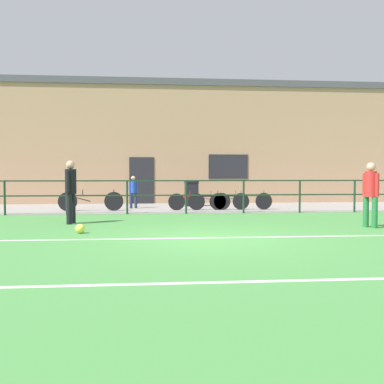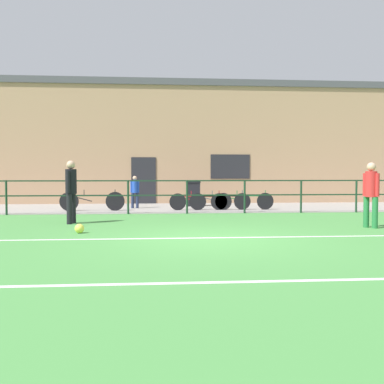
{
  "view_description": "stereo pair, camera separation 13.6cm",
  "coord_description": "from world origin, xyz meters",
  "views": [
    {
      "loc": [
        -1.23,
        -9.24,
        1.38
      ],
      "look_at": [
        -0.07,
        3.08,
        0.86
      ],
      "focal_mm": 41.92,
      "sensor_mm": 36.0,
      "label": 1
    },
    {
      "loc": [
        -1.1,
        -9.25,
        1.38
      ],
      "look_at": [
        -0.07,
        3.08,
        0.86
      ],
      "focal_mm": 41.92,
      "sensor_mm": 36.0,
      "label": 2
    }
  ],
  "objects": [
    {
      "name": "bicycle_parked_4",
      "position": [
        -3.37,
        7.2,
        0.38
      ],
      "size": [
        2.33,
        0.04,
        0.78
      ],
      "color": "black",
      "rests_on": "pavement_strip"
    },
    {
      "name": "bicycle_parked_1",
      "position": [
        2.23,
        7.2,
        0.35
      ],
      "size": [
        2.22,
        0.04,
        0.73
      ],
      "color": "black",
      "rests_on": "pavement_strip"
    },
    {
      "name": "bicycle_parked_3",
      "position": [
        1.31,
        7.2,
        0.35
      ],
      "size": [
        2.3,
        0.04,
        0.73
      ],
      "color": "black",
      "rests_on": "pavement_strip"
    },
    {
      "name": "perimeter_fence",
      "position": [
        0.0,
        6.0,
        0.75
      ],
      "size": [
        36.07,
        0.07,
        1.15
      ],
      "color": "#193823",
      "rests_on": "ground"
    },
    {
      "name": "pavement_strip",
      "position": [
        0.0,
        8.5,
        0.01
      ],
      "size": [
        48.0,
        5.0,
        0.02
      ],
      "primitive_type": "cube",
      "color": "gray",
      "rests_on": "ground"
    },
    {
      "name": "player_goalkeeper",
      "position": [
        -3.38,
        3.22,
        0.98
      ],
      "size": [
        0.3,
        0.47,
        1.73
      ],
      "rotation": [
        0.0,
        0.0,
        4.5
      ],
      "color": "black",
      "rests_on": "ground"
    },
    {
      "name": "trash_bin_0",
      "position": [
        0.49,
        9.23,
        0.54
      ],
      "size": [
        0.57,
        0.49,
        1.03
      ],
      "color": "black",
      "rests_on": "pavement_strip"
    },
    {
      "name": "player_striker",
      "position": [
        4.35,
        1.63,
        0.94
      ],
      "size": [
        0.29,
        0.41,
        1.66
      ],
      "rotation": [
        0.0,
        0.0,
        5.24
      ],
      "color": "#237038",
      "rests_on": "ground"
    },
    {
      "name": "field_line_hash",
      "position": [
        0.0,
        -3.69,
        0.0
      ],
      "size": [
        36.0,
        0.11,
        0.0
      ],
      "primitive_type": "cube",
      "color": "white",
      "rests_on": "ground"
    },
    {
      "name": "ground",
      "position": [
        0.0,
        0.0,
        -0.02
      ],
      "size": [
        60.0,
        44.0,
        0.04
      ],
      "primitive_type": "cube",
      "color": "#478C42"
    },
    {
      "name": "clubhouse_facade",
      "position": [
        0.0,
        12.2,
        2.83
      ],
      "size": [
        28.0,
        2.56,
        5.64
      ],
      "color": "tan",
      "rests_on": "ground"
    },
    {
      "name": "field_line_touchline",
      "position": [
        0.0,
        0.21,
        0.0
      ],
      "size": [
        36.0,
        0.11,
        0.0
      ],
      "primitive_type": "cube",
      "color": "white",
      "rests_on": "ground"
    },
    {
      "name": "soccer_ball_match",
      "position": [
        -2.83,
        1.2,
        0.11
      ],
      "size": [
        0.22,
        0.22,
        0.22
      ],
      "primitive_type": "sphere",
      "color": "#E5E04C",
      "rests_on": "ground"
    },
    {
      "name": "spectator_child",
      "position": [
        -1.87,
        8.32,
        0.73
      ],
      "size": [
        0.34,
        0.22,
        1.26
      ],
      "rotation": [
        0.0,
        0.0,
        3.23
      ],
      "color": "#232D4C",
      "rests_on": "pavement_strip"
    },
    {
      "name": "bicycle_parked_2",
      "position": [
        0.51,
        7.2,
        0.35
      ],
      "size": [
        2.16,
        0.04,
        0.72
      ],
      "color": "black",
      "rests_on": "pavement_strip"
    }
  ]
}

